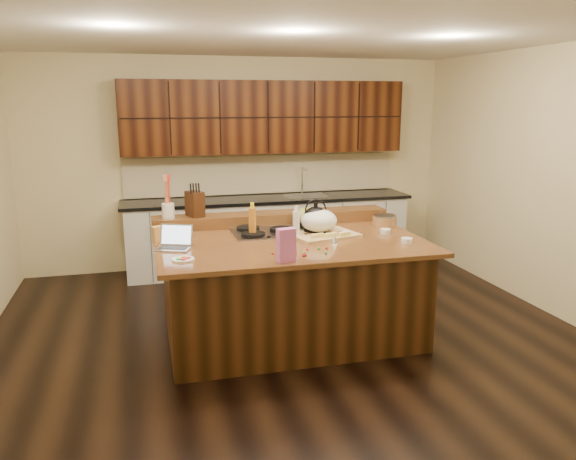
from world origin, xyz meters
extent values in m
cube|color=black|center=(0.00, 0.00, -0.01)|extent=(5.50, 5.00, 0.01)
cube|color=silver|center=(0.00, 0.00, 2.71)|extent=(5.50, 5.00, 0.01)
cube|color=beige|center=(0.00, 2.50, 1.35)|extent=(5.50, 0.01, 2.70)
cube|color=beige|center=(0.00, -2.50, 1.35)|extent=(5.50, 0.01, 2.70)
cube|color=beige|center=(2.75, 0.00, 1.35)|extent=(0.01, 5.00, 2.70)
cube|color=black|center=(0.00, 0.00, 0.44)|extent=(2.22, 1.42, 0.88)
cube|color=black|center=(0.00, 0.00, 0.90)|extent=(2.40, 1.60, 0.04)
cube|color=black|center=(0.00, 0.70, 0.98)|extent=(2.40, 0.30, 0.12)
cube|color=gray|center=(0.00, 0.30, 0.93)|extent=(0.92, 0.52, 0.02)
cylinder|color=black|center=(-0.30, 0.43, 0.95)|extent=(0.22, 0.22, 0.03)
cylinder|color=black|center=(0.30, 0.43, 0.95)|extent=(0.22, 0.22, 0.03)
cylinder|color=black|center=(-0.30, 0.17, 0.95)|extent=(0.22, 0.22, 0.03)
cylinder|color=black|center=(0.30, 0.17, 0.95)|extent=(0.22, 0.22, 0.03)
cylinder|color=black|center=(0.00, 0.30, 0.95)|extent=(0.22, 0.22, 0.03)
cube|color=silver|center=(0.30, 2.17, 0.45)|extent=(3.60, 0.62, 0.90)
cube|color=black|center=(0.30, 2.17, 0.92)|extent=(3.70, 0.66, 0.04)
cube|color=gray|center=(0.80, 2.17, 0.94)|extent=(0.55, 0.42, 0.01)
cylinder|color=gray|center=(0.80, 2.35, 1.12)|extent=(0.02, 0.02, 0.36)
cube|color=black|center=(0.30, 2.32, 1.95)|extent=(3.60, 0.34, 0.90)
cube|color=beige|center=(0.30, 2.48, 1.20)|extent=(3.60, 0.03, 0.50)
ellipsoid|color=black|center=(0.30, 0.17, 1.07)|extent=(0.31, 0.31, 0.22)
ellipsoid|color=olive|center=(0.30, 0.43, 1.04)|extent=(0.33, 0.33, 0.16)
cube|color=#B7B7BC|center=(-1.04, -0.08, 0.93)|extent=(0.34, 0.29, 0.01)
cube|color=black|center=(-1.04, -0.08, 0.94)|extent=(0.27, 0.20, 0.00)
cube|color=#B7B7BC|center=(-1.00, 0.01, 1.03)|extent=(0.28, 0.16, 0.18)
cube|color=silver|center=(-1.01, 0.01, 1.03)|extent=(0.26, 0.14, 0.16)
cylinder|color=#B96D20|center=(-0.30, 0.20, 1.06)|extent=(0.07, 0.07, 0.27)
cylinder|color=silver|center=(0.08, 0.06, 1.04)|extent=(0.07, 0.07, 0.25)
cube|color=tan|center=(0.34, 0.05, 0.93)|extent=(0.68, 0.56, 0.03)
ellipsoid|color=white|center=(0.32, 0.14, 1.05)|extent=(0.34, 0.34, 0.21)
cube|color=#EDD872|center=(0.24, -0.09, 0.96)|extent=(0.13, 0.03, 0.03)
cube|color=#EDD872|center=(0.37, -0.09, 0.96)|extent=(0.13, 0.03, 0.03)
cube|color=#EDD872|center=(0.50, -0.09, 0.96)|extent=(0.13, 0.03, 0.03)
cylinder|color=gray|center=(0.47, 0.03, 0.95)|extent=(0.23, 0.09, 0.01)
cylinder|color=white|center=(0.98, -0.38, 0.94)|extent=(0.13, 0.13, 0.04)
cylinder|color=white|center=(0.95, 0.01, 0.94)|extent=(0.12, 0.12, 0.04)
cylinder|color=white|center=(0.55, 0.02, 0.94)|extent=(0.13, 0.13, 0.04)
cylinder|color=#996B3F|center=(1.08, 0.33, 0.97)|extent=(0.27, 0.27, 0.09)
cone|color=silver|center=(0.36, -0.21, 0.96)|extent=(0.09, 0.09, 0.07)
cube|color=#C75DA4|center=(-0.21, -0.68, 1.05)|extent=(0.15, 0.10, 0.26)
cylinder|color=white|center=(-0.99, -0.43, 0.93)|extent=(0.22, 0.22, 0.01)
cube|color=gold|center=(-1.15, 0.23, 0.99)|extent=(0.12, 0.10, 0.14)
cylinder|color=white|center=(-1.03, 0.70, 1.11)|extent=(0.15, 0.15, 0.14)
cube|color=black|center=(-0.77, 0.70, 1.16)|extent=(0.19, 0.23, 0.25)
ellipsoid|color=red|center=(-0.26, -0.45, 0.93)|extent=(0.02, 0.02, 0.02)
ellipsoid|color=#198C26|center=(-0.16, -0.50, 0.93)|extent=(0.02, 0.02, 0.02)
ellipsoid|color=red|center=(-0.02, -0.56, 0.93)|extent=(0.02, 0.02, 0.02)
ellipsoid|color=#198C26|center=(-0.22, -0.40, 0.93)|extent=(0.02, 0.02, 0.02)
ellipsoid|color=red|center=(-0.04, -0.57, 0.93)|extent=(0.02, 0.02, 0.02)
ellipsoid|color=#198C26|center=(0.16, -0.56, 0.93)|extent=(0.02, 0.02, 0.02)
ellipsoid|color=red|center=(-0.08, -0.52, 0.93)|extent=(0.02, 0.02, 0.02)
ellipsoid|color=#198C26|center=(-0.21, -0.50, 0.93)|extent=(0.02, 0.02, 0.02)
ellipsoid|color=red|center=(0.22, -0.40, 0.93)|extent=(0.02, 0.02, 0.02)
ellipsoid|color=#198C26|center=(-0.01, -0.51, 0.93)|extent=(0.02, 0.02, 0.02)
ellipsoid|color=red|center=(0.05, -0.40, 0.93)|extent=(0.02, 0.02, 0.02)
ellipsoid|color=#198C26|center=(0.15, -0.40, 0.93)|extent=(0.02, 0.02, 0.02)
camera|label=1|loc=(-1.27, -4.77, 2.15)|focal=35.00mm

